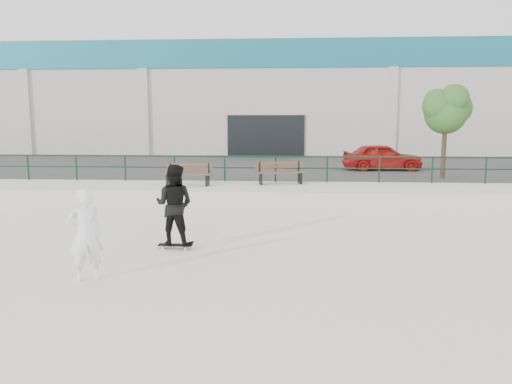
# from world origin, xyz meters

# --- Properties ---
(ground) EXTENTS (120.00, 120.00, 0.00)m
(ground) POSITION_xyz_m (0.00, 0.00, 0.00)
(ground) COLOR silver
(ground) RESTS_ON ground
(ledge) EXTENTS (30.00, 3.00, 0.50)m
(ledge) POSITION_xyz_m (0.00, 9.50, 0.25)
(ledge) COLOR beige
(ledge) RESTS_ON ground
(parking_strip) EXTENTS (60.00, 14.00, 0.50)m
(parking_strip) POSITION_xyz_m (0.00, 18.00, 0.25)
(parking_strip) COLOR #333333
(parking_strip) RESTS_ON ground
(railing) EXTENTS (28.00, 0.06, 1.03)m
(railing) POSITION_xyz_m (-0.00, 10.80, 1.24)
(railing) COLOR #123221
(railing) RESTS_ON ledge
(commercial_building) EXTENTS (44.20, 16.33, 8.00)m
(commercial_building) POSITION_xyz_m (-0.00, 31.99, 4.58)
(commercial_building) COLOR #B0AA9E
(commercial_building) RESTS_ON ground
(bench_left) EXTENTS (1.81, 0.62, 0.82)m
(bench_left) POSITION_xyz_m (-2.21, 9.60, 0.91)
(bench_left) COLOR #52341C
(bench_left) RESTS_ON ledge
(bench_right) EXTENTS (1.90, 0.90, 0.84)m
(bench_right) POSITION_xyz_m (1.19, 10.26, 0.92)
(bench_right) COLOR #52341C
(bench_right) RESTS_ON ledge
(tree) EXTENTS (2.16, 1.92, 3.85)m
(tree) POSITION_xyz_m (7.98, 12.66, 3.38)
(tree) COLOR #503928
(tree) RESTS_ON parking_strip
(red_car) EXTENTS (3.82, 1.68, 1.28)m
(red_car) POSITION_xyz_m (6.01, 15.81, 1.14)
(red_car) COLOR #AE1915
(red_car) RESTS_ON parking_strip
(skateboard) EXTENTS (0.79, 0.23, 0.09)m
(skateboard) POSITION_xyz_m (-1.07, 2.38, 0.07)
(skateboard) COLOR black
(skateboard) RESTS_ON ground
(standing_skater) EXTENTS (1.00, 0.84, 1.84)m
(standing_skater) POSITION_xyz_m (-1.07, 2.38, 1.02)
(standing_skater) COLOR black
(standing_skater) RESTS_ON skateboard
(seated_skater) EXTENTS (0.74, 0.67, 1.70)m
(seated_skater) POSITION_xyz_m (-2.17, 0.03, 0.85)
(seated_skater) COLOR white
(seated_skater) RESTS_ON ground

